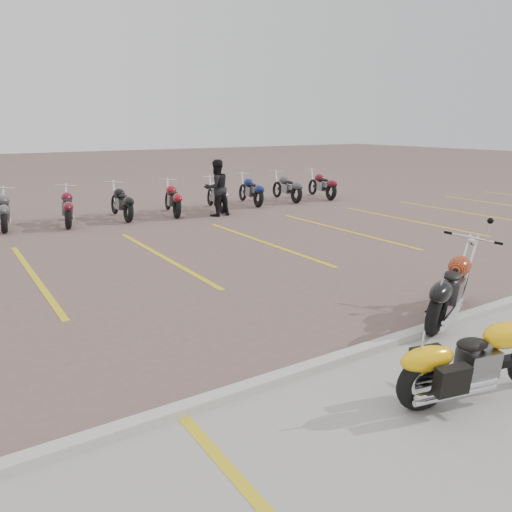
% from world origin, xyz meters
% --- Properties ---
extents(ground, '(100.00, 100.00, 0.00)m').
position_xyz_m(ground, '(0.00, 0.00, 0.00)').
color(ground, brown).
rests_on(ground, ground).
extents(curb, '(60.00, 0.18, 0.12)m').
position_xyz_m(curb, '(0.00, -2.00, 0.06)').
color(curb, '#ADAAA3').
rests_on(curb, ground).
extents(parking_stripes, '(38.00, 5.50, 0.01)m').
position_xyz_m(parking_stripes, '(0.00, 4.00, 0.00)').
color(parking_stripes, gold).
rests_on(parking_stripes, ground).
extents(yellow_cruiser, '(2.04, 0.58, 0.85)m').
position_xyz_m(yellow_cruiser, '(0.51, -3.39, 0.42)').
color(yellow_cruiser, black).
rests_on(yellow_cruiser, ground).
extents(flame_cruiser, '(2.10, 1.04, 0.92)m').
position_xyz_m(flame_cruiser, '(2.22, -1.76, 0.46)').
color(flame_cruiser, black).
rests_on(flame_cruiser, ground).
extents(person_b, '(0.92, 0.74, 1.80)m').
position_xyz_m(person_b, '(3.50, 7.93, 0.90)').
color(person_b, black).
rests_on(person_b, ground).
extents(bg_bike_row, '(19.05, 2.07, 1.10)m').
position_xyz_m(bg_bike_row, '(-0.10, 9.15, 0.55)').
color(bg_bike_row, black).
rests_on(bg_bike_row, ground).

